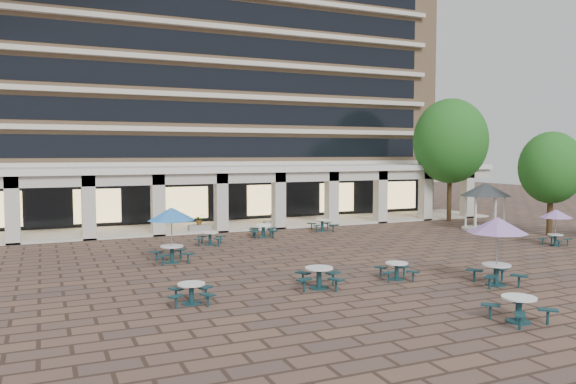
% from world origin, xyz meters
% --- Properties ---
extents(ground, '(120.00, 120.00, 0.00)m').
position_xyz_m(ground, '(0.00, 0.00, 0.00)').
color(ground, brown).
rests_on(ground, ground).
extents(apartment_building, '(40.00, 15.50, 25.20)m').
position_xyz_m(apartment_building, '(0.00, 25.47, 12.60)').
color(apartment_building, tan).
rests_on(apartment_building, ground).
extents(retail_arcade, '(42.00, 6.60, 4.40)m').
position_xyz_m(retail_arcade, '(0.00, 14.80, 3.00)').
color(retail_arcade, white).
rests_on(retail_arcade, ground).
extents(picnic_table_0, '(1.88, 1.88, 0.74)m').
position_xyz_m(picnic_table_0, '(-8.38, -4.63, 0.44)').
color(picnic_table_0, '#14343C').
rests_on(picnic_table_0, ground).
extents(picnic_table_1, '(1.86, 1.86, 0.81)m').
position_xyz_m(picnic_table_1, '(0.58, -10.92, 0.49)').
color(picnic_table_1, '#14343C').
rests_on(picnic_table_1, ground).
extents(picnic_table_2, '(1.88, 1.88, 0.72)m').
position_xyz_m(picnic_table_2, '(0.51, -4.34, 0.43)').
color(picnic_table_2, '#14343C').
rests_on(picnic_table_2, ground).
extents(picnic_table_4, '(2.33, 2.33, 2.69)m').
position_xyz_m(picnic_table_4, '(-7.42, 3.10, 2.28)').
color(picnic_table_4, '#14343C').
rests_on(picnic_table_4, ground).
extents(picnic_table_5, '(2.29, 2.29, 0.84)m').
position_xyz_m(picnic_table_5, '(-3.20, -4.41, 0.50)').
color(picnic_table_5, '#14343C').
rests_on(picnic_table_5, ground).
extents(picnic_table_6, '(2.38, 2.38, 2.74)m').
position_xyz_m(picnic_table_6, '(3.62, -6.81, 2.33)').
color(picnic_table_6, '#14343C').
rests_on(picnic_table_6, ground).
extents(picnic_table_8, '(2.07, 2.07, 0.75)m').
position_xyz_m(picnic_table_8, '(-4.29, 7.44, 0.45)').
color(picnic_table_8, '#14343C').
rests_on(picnic_table_8, ground).
extents(picnic_table_9, '(1.94, 1.94, 0.76)m').
position_xyz_m(picnic_table_9, '(-0.38, 9.02, 0.45)').
color(picnic_table_9, '#14343C').
rests_on(picnic_table_9, ground).
extents(picnic_table_11, '(1.80, 1.80, 2.08)m').
position_xyz_m(picnic_table_11, '(13.96, -0.72, 1.77)').
color(picnic_table_11, '#14343C').
rests_on(picnic_table_11, ground).
extents(picnic_table_12, '(2.17, 2.17, 0.80)m').
position_xyz_m(picnic_table_12, '(-0.26, 9.24, 0.48)').
color(picnic_table_12, '#14343C').
rests_on(picnic_table_12, ground).
extents(picnic_table_13, '(1.99, 1.99, 0.80)m').
position_xyz_m(picnic_table_13, '(4.34, 10.00, 0.48)').
color(picnic_table_13, '#14343C').
rests_on(picnic_table_13, ground).
extents(gazebo, '(3.49, 3.49, 3.24)m').
position_xyz_m(gazebo, '(14.97, 6.02, 2.45)').
color(gazebo, beige).
rests_on(gazebo, ground).
extents(tree_east_a, '(4.04, 4.04, 6.72)m').
position_xyz_m(tree_east_a, '(16.91, 2.30, 4.39)').
color(tree_east_a, '#3F2F19').
rests_on(tree_east_a, ground).
extents(tree_east_c, '(5.75, 5.75, 9.57)m').
position_xyz_m(tree_east_c, '(16.12, 11.15, 6.26)').
color(tree_east_c, '#3F2F19').
rests_on(tree_east_c, ground).
extents(planter_left, '(1.50, 0.60, 1.20)m').
position_xyz_m(planter_left, '(-3.48, 12.90, 0.46)').
color(planter_left, gray).
rests_on(planter_left, ground).
extents(planter_right, '(1.50, 0.61, 1.24)m').
position_xyz_m(planter_right, '(1.98, 12.90, 0.49)').
color(planter_right, gray).
rests_on(planter_right, ground).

